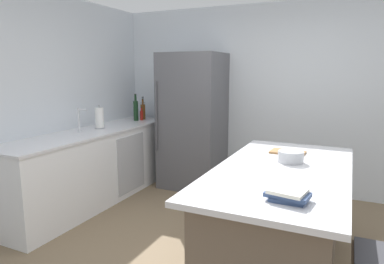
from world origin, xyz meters
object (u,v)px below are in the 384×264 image
(cutting_board, at_px, (288,152))
(mixing_bowl, at_px, (291,157))
(kitchen_island, at_px, (280,221))
(wine_bottle, at_px, (136,110))
(paper_towel_roll, at_px, (100,118))
(whiskey_bottle, at_px, (143,111))
(refrigerator, at_px, (193,121))
(sink_faucet, at_px, (80,120))
(cookbook_stack, at_px, (288,195))
(soda_bottle, at_px, (143,110))
(hot_sauce_bottle, at_px, (142,115))

(cutting_board, bearing_deg, mixing_bowl, -76.57)
(kitchen_island, xyz_separation_m, wine_bottle, (-2.50, 1.61, 0.64))
(paper_towel_roll, relative_size, whiskey_bottle, 0.97)
(refrigerator, distance_m, mixing_bowl, 2.23)
(sink_faucet, distance_m, cookbook_stack, 2.95)
(paper_towel_roll, distance_m, whiskey_bottle, 0.99)
(cutting_board, bearing_deg, whiskey_bottle, 152.81)
(soda_bottle, relative_size, wine_bottle, 0.84)
(hot_sauce_bottle, bearing_deg, whiskey_bottle, 110.81)
(soda_bottle, height_order, wine_bottle, wine_bottle)
(refrigerator, relative_size, wine_bottle, 4.76)
(refrigerator, xyz_separation_m, sink_faucet, (-0.95, -1.26, 0.13))
(wine_bottle, relative_size, cutting_board, 1.26)
(hot_sauce_bottle, bearing_deg, refrigerator, 2.38)
(paper_towel_roll, bearing_deg, hot_sauce_bottle, 85.85)
(sink_faucet, bearing_deg, whiskey_bottle, 87.53)
(soda_bottle, bearing_deg, whiskey_bottle, -57.36)
(kitchen_island, bearing_deg, cutting_board, 95.49)
(paper_towel_roll, relative_size, soda_bottle, 0.92)
(refrigerator, relative_size, mixing_bowl, 9.02)
(soda_bottle, height_order, cookbook_stack, soda_bottle)
(kitchen_island, bearing_deg, mixing_bowl, 82.64)
(sink_faucet, xyz_separation_m, whiskey_bottle, (0.06, 1.32, -0.03))
(whiskey_bottle, xyz_separation_m, cookbook_stack, (2.65, -2.49, -0.11))
(wine_bottle, height_order, cookbook_stack, wine_bottle)
(refrigerator, xyz_separation_m, mixing_bowl, (1.63, -1.53, -0.01))
(paper_towel_roll, height_order, mixing_bowl, paper_towel_roll)
(refrigerator, relative_size, sink_faucet, 6.44)
(hot_sauce_bottle, relative_size, mixing_bowl, 0.96)
(whiskey_bottle, xyz_separation_m, cutting_board, (2.44, -1.25, -0.14))
(paper_towel_roll, height_order, soda_bottle, soda_bottle)
(soda_bottle, distance_m, hot_sauce_bottle, 0.24)
(soda_bottle, xyz_separation_m, wine_bottle, (0.07, -0.30, 0.03))
(kitchen_island, bearing_deg, hot_sauce_bottle, 145.29)
(sink_faucet, bearing_deg, paper_towel_roll, 85.01)
(hot_sauce_bottle, distance_m, mixing_bowl, 2.90)
(refrigerator, xyz_separation_m, paper_towel_roll, (-0.92, -0.93, 0.10))
(kitchen_island, xyz_separation_m, cookbook_stack, (0.15, -0.69, 0.49))
(whiskey_bottle, distance_m, mixing_bowl, 2.98)
(wine_bottle, height_order, mixing_bowl, wine_bottle)
(mixing_bowl, bearing_deg, cookbook_stack, -82.01)
(paper_towel_roll, height_order, cutting_board, paper_towel_roll)
(wine_bottle, relative_size, mixing_bowl, 1.90)
(soda_bottle, relative_size, cookbook_stack, 1.26)
(kitchen_island, distance_m, refrigerator, 2.42)
(refrigerator, height_order, whiskey_bottle, refrigerator)
(soda_bottle, xyz_separation_m, mixing_bowl, (2.59, -1.70, -0.11))
(refrigerator, bearing_deg, cutting_board, -37.57)
(refrigerator, relative_size, cookbook_stack, 7.15)
(sink_faucet, relative_size, paper_towel_roll, 0.96)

